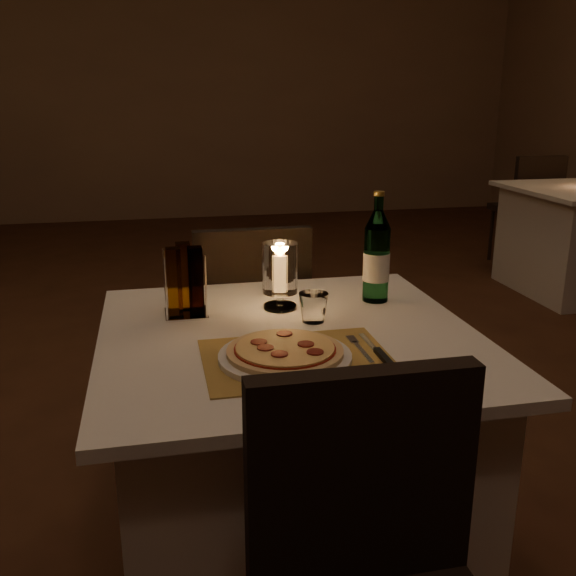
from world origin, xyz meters
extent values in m
cube|color=#472616|center=(0.00, 0.00, -0.01)|extent=(8.00, 10.00, 0.02)
cube|color=#89674F|center=(0.00, 5.01, 1.50)|extent=(8.00, 0.02, 3.00)
cube|color=silver|center=(0.15, -0.79, 0.35)|extent=(0.88, 0.88, 0.71)
cube|color=silver|center=(0.15, -0.79, 0.72)|extent=(1.00, 1.00, 0.03)
cube|color=black|center=(0.15, -1.41, 0.69)|extent=(0.42, 0.05, 0.42)
cube|color=black|center=(0.15, 0.01, 0.46)|extent=(0.42, 0.42, 0.05)
cube|color=black|center=(0.15, -0.18, 0.69)|extent=(0.42, 0.05, 0.42)
cylinder|color=black|center=(0.32, 0.18, 0.22)|extent=(0.03, 0.03, 0.44)
cylinder|color=black|center=(-0.02, 0.18, 0.22)|extent=(0.03, 0.03, 0.44)
cylinder|color=black|center=(0.32, -0.16, 0.22)|extent=(0.03, 0.03, 0.44)
cylinder|color=black|center=(-0.02, -0.16, 0.22)|extent=(0.03, 0.03, 0.44)
cube|color=#A27E38|center=(0.13, -0.97, 0.74)|extent=(0.45, 0.34, 0.00)
cylinder|color=white|center=(0.10, -0.97, 0.75)|extent=(0.32, 0.32, 0.01)
cylinder|color=#D8B77F|center=(0.10, -0.97, 0.76)|extent=(0.28, 0.28, 0.01)
cylinder|color=maroon|center=(0.10, -0.97, 0.77)|extent=(0.24, 0.24, 0.00)
cylinder|color=#EACC7F|center=(0.10, -0.97, 0.77)|extent=(0.24, 0.24, 0.00)
cylinder|color=maroon|center=(0.15, -0.97, 0.78)|extent=(0.04, 0.04, 0.00)
cylinder|color=maroon|center=(0.11, -0.89, 0.78)|extent=(0.04, 0.04, 0.00)
cylinder|color=maroon|center=(0.04, -0.94, 0.78)|extent=(0.04, 0.04, 0.00)
cylinder|color=maroon|center=(0.05, -0.98, 0.78)|extent=(0.04, 0.04, 0.00)
cylinder|color=maroon|center=(0.08, -1.02, 0.78)|extent=(0.04, 0.04, 0.00)
cylinder|color=maroon|center=(0.16, -1.02, 0.78)|extent=(0.04, 0.04, 0.00)
cube|color=silver|center=(0.29, -0.97, 0.75)|extent=(0.01, 0.14, 0.00)
cube|color=silver|center=(0.29, -0.89, 0.75)|extent=(0.02, 0.05, 0.00)
cube|color=black|center=(0.33, -1.02, 0.75)|extent=(0.02, 0.10, 0.01)
cube|color=silver|center=(0.33, -0.91, 0.75)|extent=(0.01, 0.12, 0.00)
cylinder|color=#539B66|center=(0.47, -0.57, 0.85)|extent=(0.08, 0.08, 0.23)
cylinder|color=#539B66|center=(0.47, -0.57, 1.04)|extent=(0.03, 0.03, 0.04)
cylinder|color=gold|center=(0.47, -0.57, 1.07)|extent=(0.03, 0.03, 0.01)
cylinder|color=silver|center=(0.47, -0.57, 0.85)|extent=(0.08, 0.08, 0.09)
cylinder|color=white|center=(0.17, -0.58, 0.74)|extent=(0.10, 0.10, 0.01)
cylinder|color=white|center=(0.17, -0.58, 0.77)|extent=(0.02, 0.02, 0.04)
cylinder|color=white|center=(0.17, -0.58, 0.86)|extent=(0.10, 0.10, 0.15)
cylinder|color=white|center=(0.17, -0.58, 0.85)|extent=(0.03, 0.03, 0.11)
ellipsoid|color=orange|center=(0.17, -0.58, 0.92)|extent=(0.02, 0.02, 0.03)
cube|color=white|center=(-0.11, -0.58, 0.74)|extent=(0.12, 0.12, 0.01)
cylinder|color=white|center=(-0.17, -0.64, 0.84)|extent=(0.01, 0.01, 0.18)
cylinder|color=white|center=(-0.06, -0.64, 0.84)|extent=(0.01, 0.01, 0.18)
cylinder|color=white|center=(-0.17, -0.53, 0.84)|extent=(0.01, 0.01, 0.18)
cylinder|color=white|center=(-0.06, -0.53, 0.84)|extent=(0.01, 0.01, 0.18)
cube|color=#BF8C33|center=(-0.14, -0.61, 0.85)|extent=(0.04, 0.04, 0.20)
cube|color=#3F1E14|center=(-0.08, -0.61, 0.85)|extent=(0.04, 0.04, 0.20)
cube|color=#BF8C33|center=(-0.11, -0.55, 0.85)|extent=(0.04, 0.04, 0.20)
cube|color=black|center=(2.77, 2.31, 0.46)|extent=(0.42, 0.42, 0.05)
cube|color=black|center=(2.77, 2.12, 0.69)|extent=(0.42, 0.05, 0.42)
cylinder|color=black|center=(2.94, 2.48, 0.22)|extent=(0.03, 0.03, 0.44)
cylinder|color=black|center=(2.60, 2.48, 0.22)|extent=(0.03, 0.03, 0.44)
cylinder|color=black|center=(2.94, 2.14, 0.22)|extent=(0.03, 0.03, 0.44)
cylinder|color=black|center=(2.60, 2.14, 0.22)|extent=(0.03, 0.03, 0.44)
camera|label=1|loc=(-0.19, -2.36, 1.35)|focal=40.00mm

